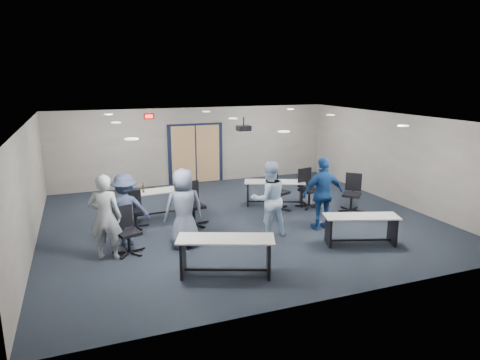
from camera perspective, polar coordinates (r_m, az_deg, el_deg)
name	(u,v)px	position (r m, az deg, el deg)	size (l,w,h in m)	color
floor	(240,220)	(11.54, -0.03, -5.33)	(10.00, 10.00, 0.00)	black
back_wall	(195,146)	(15.40, -5.99, 4.57)	(10.00, 0.04, 2.70)	gray
front_wall	(336,225)	(7.30, 12.65, -5.88)	(10.00, 0.04, 2.70)	gray
left_wall	(29,188)	(10.55, -26.35, -0.96)	(0.04, 9.00, 2.70)	gray
right_wall	(395,158)	(13.73, 19.91, 2.74)	(0.04, 9.00, 2.70)	gray
ceiling	(240,119)	(10.97, -0.03, 8.14)	(10.00, 9.00, 0.04)	white
double_door	(196,154)	(15.41, -5.92, 3.45)	(2.00, 0.07, 2.20)	black
exit_sign	(149,116)	(14.89, -12.06, 8.31)	(0.32, 0.07, 0.18)	black
ceiling_projector	(244,128)	(11.57, 0.49, 6.95)	(0.35, 0.32, 0.37)	black
ceiling_can_lights	(236,119)	(11.20, -0.49, 8.10)	(6.24, 5.74, 0.02)	white
table_front_left	(226,250)	(8.30, -1.93, -9.28)	(1.96, 1.25, 0.75)	#B7B3AD
table_front_right	(361,225)	(10.17, 15.82, -5.76)	(1.76, 1.06, 0.68)	#B7B3AD
table_back_left	(162,198)	(11.93, -10.35, -2.37)	(1.85, 0.75, 1.00)	#B7B3AD
table_back_right	(275,189)	(12.78, 4.64, -1.18)	(1.87, 1.25, 0.72)	#B7B3AD
chair_back_a	(135,210)	(11.16, -13.84, -3.90)	(0.59, 0.59, 0.93)	black
chair_back_b	(194,204)	(11.03, -6.18, -3.25)	(0.71, 0.71, 1.12)	black
chair_back_c	(278,191)	(12.26, 5.11, -1.43)	(0.72, 0.72, 1.15)	black
chair_back_d	(310,189)	(12.64, 9.26, -1.13)	(0.71, 0.71, 1.14)	black
chair_loose_left	(128,231)	(9.55, -14.71, -6.62)	(0.65, 0.65, 1.03)	black
chair_loose_right	(352,193)	(12.50, 14.68, -1.72)	(0.68, 0.68, 1.08)	black
person_gray	(105,217)	(9.31, -17.51, -4.74)	(0.67, 0.44, 1.83)	#96A0A4
person_plaid	(184,208)	(9.59, -7.52, -3.76)	(0.88, 0.57, 1.80)	slate
person_lightblue	(269,199)	(10.20, 3.87, -2.53)	(0.89, 0.69, 1.83)	#C0E0FF
person_navy	(323,194)	(10.82, 11.02, -1.81)	(1.07, 0.45, 1.83)	navy
person_back	(125,209)	(10.02, -15.04, -3.82)	(1.06, 0.61, 1.65)	#3B486B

